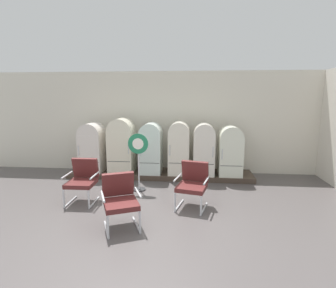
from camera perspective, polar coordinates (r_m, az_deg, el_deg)
The scene contains 13 objects.
ground at distance 5.11m, azimuth -6.10°, elevation -17.20°, with size 12.00×10.00×0.05m, color #514B4B.
back_wall at distance 8.19m, azimuth -1.22°, elevation 4.74°, with size 11.76×0.12×3.05m.
display_plinth at distance 7.85m, azimuth -1.72°, elevation -6.44°, with size 5.30×0.95×0.14m, color #43352B.
refrigerator_0 at distance 8.06m, azimuth -15.92°, elevation -0.40°, with size 0.65×0.71×1.42m.
refrigerator_1 at distance 7.76m, azimuth -9.94°, elevation 0.01°, with size 0.70×0.69×1.56m.
refrigerator_2 at distance 7.60m, azimuth -3.68°, elevation -0.55°, with size 0.61×0.71×1.44m.
refrigerator_3 at distance 7.50m, azimuth 2.37°, elevation -0.50°, with size 0.58×0.68×1.48m.
refrigerator_4 at distance 7.49m, azimuth 7.70°, elevation -0.77°, with size 0.58×0.66×1.44m.
refrigerator_5 at distance 7.56m, azimuth 13.23°, elevation -1.15°, with size 0.63×0.66×1.38m.
armchair_left at distance 6.21m, azimuth -17.83°, elevation -7.06°, with size 0.66×0.71×0.96m.
armchair_right at distance 5.68m, azimuth 5.33°, elevation -8.22°, with size 0.75×0.81×0.96m.
armchair_center at distance 4.92m, azimuth -10.23°, elevation -11.34°, with size 0.82×0.87×0.96m.
sign_stand at distance 6.59m, azimuth -6.34°, elevation -3.82°, with size 0.50×0.32×1.43m.
Camera 1 is at (0.94, -4.44, 2.33)m, focal length 28.44 mm.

